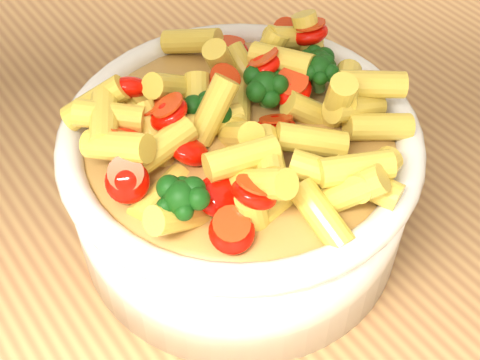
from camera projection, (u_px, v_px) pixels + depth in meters
table at (163, 258)px, 0.68m from camera, size 1.20×0.80×0.90m
serving_bowl at (240, 179)px, 0.53m from camera, size 0.28×0.28×0.12m
pasta_salad at (240, 111)px, 0.48m from camera, size 0.22×0.22×0.05m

